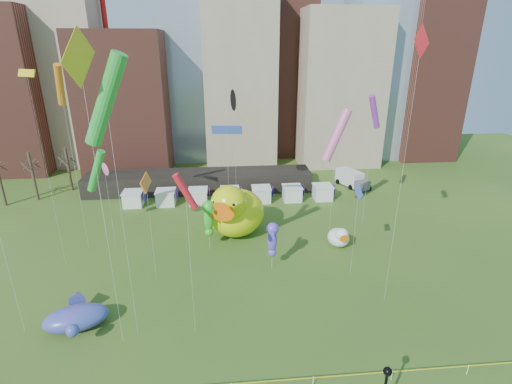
{
  "coord_description": "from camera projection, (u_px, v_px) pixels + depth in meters",
  "views": [
    {
      "loc": [
        -0.16,
        -20.85,
        23.59
      ],
      "look_at": [
        2.64,
        9.11,
        12.0
      ],
      "focal_mm": 27.0,
      "sensor_mm": 36.0,
      "label": 1
    }
  ],
  "objects": [
    {
      "name": "kite_14",
      "position": [
        60.0,
        85.0,
        40.9
      ],
      "size": [
        1.88,
        2.75,
        21.81
      ],
      "color": "silver",
      "rests_on": "ground"
    },
    {
      "name": "vendor_tents",
      "position": [
        230.0,
        196.0,
        61.01
      ],
      "size": [
        33.24,
        2.8,
        2.4
      ],
      "color": "white",
      "rests_on": "ground"
    },
    {
      "name": "kite_5",
      "position": [
        358.0,
        195.0,
        38.7
      ],
      "size": [
        0.39,
        1.63,
        10.55
      ],
      "color": "silver",
      "rests_on": "ground"
    },
    {
      "name": "bare_trees",
      "position": [
        34.0,
        175.0,
        61.47
      ],
      "size": [
        8.44,
        6.44,
        8.5
      ],
      "color": "#382B21",
      "rests_on": "ground"
    },
    {
      "name": "kite_9",
      "position": [
        104.0,
        170.0,
        43.86
      ],
      "size": [
        0.97,
        1.28,
        10.97
      ],
      "color": "silver",
      "rests_on": "ground"
    },
    {
      "name": "kite_8",
      "position": [
        185.0,
        192.0,
        29.15
      ],
      "size": [
        1.89,
        0.96,
        14.68
      ],
      "color": "silver",
      "rests_on": "ground"
    },
    {
      "name": "box_truck",
      "position": [
        352.0,
        179.0,
        67.74
      ],
      "size": [
        4.71,
        6.92,
        2.77
      ],
      "rotation": [
        0.0,
        0.0,
        0.41
      ],
      "color": "silver",
      "rests_on": "ground"
    },
    {
      "name": "kite_11",
      "position": [
        96.0,
        171.0,
        48.33
      ],
      "size": [
        3.51,
        2.29,
        11.57
      ],
      "color": "silver",
      "rests_on": "ground"
    },
    {
      "name": "kite_3",
      "position": [
        106.0,
        100.0,
        26.33
      ],
      "size": [
        4.01,
        1.94,
        23.29
      ],
      "color": "silver",
      "rests_on": "ground"
    },
    {
      "name": "kite_0",
      "position": [
        420.0,
        51.0,
        29.73
      ],
      "size": [
        0.09,
        2.57,
        25.07
      ],
      "color": "silver",
      "rests_on": "ground"
    },
    {
      "name": "seahorse_purple",
      "position": [
        272.0,
        237.0,
        41.65
      ],
      "size": [
        1.57,
        1.87,
        5.78
      ],
      "rotation": [
        0.0,
        0.0,
        -0.16
      ],
      "color": "silver",
      "rests_on": "ground"
    },
    {
      "name": "kite_13",
      "position": [
        227.0,
        130.0,
        43.63
      ],
      "size": [
        3.5,
        0.84,
        15.04
      ],
      "color": "silver",
      "rests_on": "ground"
    },
    {
      "name": "kite_6",
      "position": [
        146.0,
        183.0,
        37.14
      ],
      "size": [
        0.54,
        3.53,
        11.66
      ],
      "color": "silver",
      "rests_on": "ground"
    },
    {
      "name": "skyline",
      "position": [
        230.0,
        56.0,
        77.09
      ],
      "size": [
        101.0,
        23.0,
        68.0
      ],
      "color": "brown",
      "rests_on": "ground"
    },
    {
      "name": "kite_4",
      "position": [
        27.0,
        76.0,
        36.67
      ],
      "size": [
        2.15,
        1.5,
        21.37
      ],
      "color": "silver",
      "rests_on": "ground"
    },
    {
      "name": "big_duck",
      "position": [
        235.0,
        211.0,
        49.69
      ],
      "size": [
        9.85,
        10.88,
        7.59
      ],
      "rotation": [
        0.0,
        0.0,
        -0.39
      ],
      "color": "#D8EB0C",
      "rests_on": "ground"
    },
    {
      "name": "kite_10",
      "position": [
        234.0,
        100.0,
        47.87
      ],
      "size": [
        0.72,
        2.63,
        18.38
      ],
      "color": "silver",
      "rests_on": "ground"
    },
    {
      "name": "kite_1",
      "position": [
        337.0,
        135.0,
        48.08
      ],
      "size": [
        4.06,
        2.38,
        16.25
      ],
      "color": "silver",
      "rests_on": "ground"
    },
    {
      "name": "whale_inflatable",
      "position": [
        76.0,
        316.0,
        34.0
      ],
      "size": [
        6.07,
        7.04,
        2.43
      ],
      "rotation": [
        0.0,
        0.0,
        0.26
      ],
      "color": "#5D3EAA",
      "rests_on": "ground"
    },
    {
      "name": "small_duck",
      "position": [
        339.0,
        237.0,
        47.63
      ],
      "size": [
        2.83,
        3.69,
        2.78
      ],
      "rotation": [
        0.0,
        0.0,
        0.06
      ],
      "color": "white",
      "rests_on": "ground"
    },
    {
      "name": "kite_12",
      "position": [
        80.0,
        62.0,
        24.59
      ],
      "size": [
        1.04,
        3.69,
        24.73
      ],
      "color": "silver",
      "rests_on": "ground"
    },
    {
      "name": "kite_7",
      "position": [
        374.0,
        112.0,
        48.92
      ],
      "size": [
        2.59,
        2.17,
        17.78
      ],
      "color": "silver",
      "rests_on": "ground"
    },
    {
      "name": "seahorse_green",
      "position": [
        208.0,
        216.0,
        45.91
      ],
      "size": [
        2.02,
        2.26,
        6.39
      ],
      "rotation": [
        0.0,
        0.0,
        0.37
      ],
      "color": "silver",
      "rests_on": "ground"
    },
    {
      "name": "pavilion",
      "position": [
        200.0,
        181.0,
        65.97
      ],
      "size": [
        38.0,
        6.0,
        3.2
      ],
      "primitive_type": "cube",
      "color": "black",
      "rests_on": "ground"
    }
  ]
}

